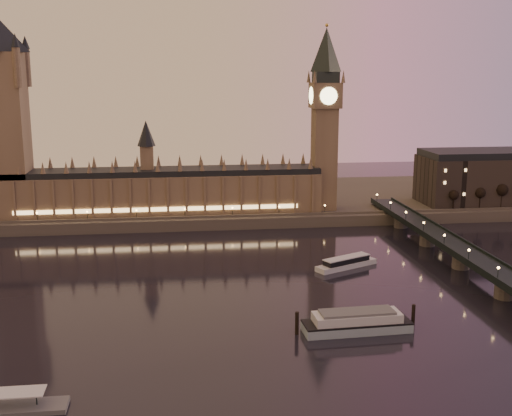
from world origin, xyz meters
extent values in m
plane|color=black|center=(0.00, 0.00, 0.00)|extent=(700.00, 700.00, 0.00)
cube|color=#423D35|center=(30.00, 165.00, 3.00)|extent=(560.00, 130.00, 6.00)
cube|color=brown|center=(-40.00, 121.00, 17.00)|extent=(180.00, 26.00, 22.00)
cube|color=black|center=(-40.00, 121.00, 29.60)|extent=(180.00, 22.00, 3.20)
cube|color=#FFCC7F|center=(-40.00, 107.50, 11.00)|extent=(153.00, 0.25, 2.20)
cube|color=brown|center=(-120.00, 121.00, 50.00)|extent=(22.00, 22.00, 88.00)
cube|color=brown|center=(54.00, 121.00, 35.00)|extent=(13.00, 13.00, 58.00)
cube|color=brown|center=(54.00, 121.00, 71.00)|extent=(16.00, 16.00, 14.00)
cylinder|color=#FFEAA5|center=(54.00, 112.82, 71.00)|extent=(9.60, 0.35, 9.60)
cylinder|color=#FFEAA5|center=(45.82, 121.00, 71.00)|extent=(0.35, 9.60, 9.60)
cube|color=black|center=(54.00, 121.00, 81.00)|extent=(13.00, 13.00, 6.00)
cone|color=black|center=(54.00, 121.00, 96.00)|extent=(17.68, 17.68, 24.00)
sphere|color=gold|center=(54.00, 121.00, 109.00)|extent=(2.00, 2.00, 2.00)
cube|color=black|center=(92.00, 0.00, 8.00)|extent=(13.00, 260.00, 2.00)
cube|color=black|center=(85.70, 0.00, 9.50)|extent=(0.60, 260.00, 1.00)
cube|color=black|center=(98.30, 0.00, 9.50)|extent=(0.60, 260.00, 1.00)
cube|color=black|center=(172.00, 127.00, 20.00)|extent=(110.00, 36.00, 28.00)
cylinder|color=black|center=(128.50, 109.00, 10.50)|extent=(0.70, 0.70, 9.01)
sphere|color=black|center=(128.50, 109.00, 15.21)|extent=(6.01, 6.01, 6.01)
cylinder|color=black|center=(142.05, 109.00, 10.50)|extent=(0.70, 0.70, 9.01)
sphere|color=black|center=(142.05, 109.00, 15.21)|extent=(6.01, 6.01, 6.01)
cylinder|color=black|center=(155.60, 109.00, 10.50)|extent=(0.70, 0.70, 9.01)
sphere|color=black|center=(155.60, 109.00, 15.21)|extent=(6.01, 6.01, 6.01)
cube|color=silver|center=(42.80, 26.39, 1.11)|extent=(29.97, 19.43, 2.22)
cube|color=black|center=(42.80, 26.39, 3.33)|extent=(22.41, 14.84, 2.22)
cube|color=silver|center=(42.80, 26.39, 4.64)|extent=(23.07, 15.35, 0.40)
cube|color=#89A1AE|center=(27.73, -42.79, 1.45)|extent=(36.07, 11.60, 2.90)
cube|color=black|center=(27.73, -42.79, 3.18)|extent=(36.07, 11.60, 0.56)
cube|color=silver|center=(27.73, -42.79, 4.90)|extent=(29.34, 10.19, 2.90)
cube|color=#595B5E|center=(27.73, -42.79, 6.74)|extent=(24.84, 8.88, 0.78)
cylinder|color=black|center=(7.69, -42.67, 3.79)|extent=(1.23, 1.23, 7.58)
cylinder|color=black|center=(47.77, -40.90, 3.79)|extent=(1.23, 1.23, 7.58)
camera|label=1|loc=(-29.99, -235.75, 83.82)|focal=45.00mm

